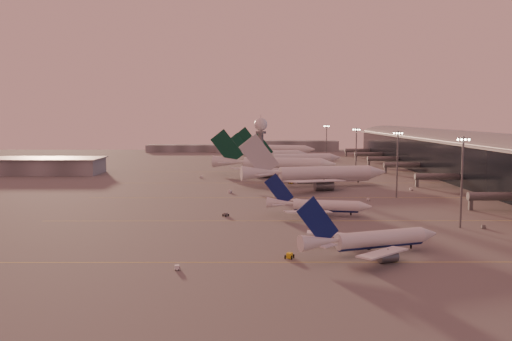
{
  "coord_description": "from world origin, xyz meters",
  "views": [
    {
      "loc": [
        1.53,
        -145.4,
        30.34
      ],
      "look_at": [
        2.44,
        71.82,
        8.56
      ],
      "focal_mm": 38.0,
      "sensor_mm": 36.0,
      "label": 1
    }
  ],
  "objects": [
    {
      "name": "greentail_a",
      "position": [
        12.06,
        134.77,
        4.2
      ],
      "size": [
        65.3,
        52.43,
        23.78
      ],
      "color": "silver",
      "rests_on": "ground"
    },
    {
      "name": "mast_b",
      "position": [
        55.0,
        55.0,
        13.74
      ],
      "size": [
        3.6,
        0.56,
        25.0
      ],
      "color": "slate",
      "rests_on": "ground"
    },
    {
      "name": "gsv_truck_d",
      "position": [
        -24.65,
        120.23,
        1.2
      ],
      "size": [
        4.23,
        6.16,
        2.35
      ],
      "color": "white",
      "rests_on": "ground"
    },
    {
      "name": "gsv_tug_hangar",
      "position": [
        43.13,
        145.12,
        0.45
      ],
      "size": [
        3.27,
        2.24,
        0.87
      ],
      "color": "yellow",
      "rests_on": "ground"
    },
    {
      "name": "gsv_catering_a",
      "position": [
        64.09,
        -1.26,
        1.95
      ],
      "size": [
        5.12,
        3.13,
        3.91
      ],
      "color": "#5D6062",
      "rests_on": "ground"
    },
    {
      "name": "narrowbody_near",
      "position": [
        27.31,
        -28.88,
        2.79
      ],
      "size": [
        33.79,
        26.48,
        13.78
      ],
      "color": "silver",
      "rests_on": "ground"
    },
    {
      "name": "widebody_white",
      "position": [
        28.4,
        86.89,
        4.03
      ],
      "size": [
        65.37,
        51.87,
        23.26
      ],
      "color": "silver",
      "rests_on": "ground"
    },
    {
      "name": "mast_c",
      "position": [
        50.0,
        110.0,
        13.74
      ],
      "size": [
        3.6,
        0.56,
        25.0
      ],
      "color": "slate",
      "rests_on": "ground"
    },
    {
      "name": "gsv_catering_b",
      "position": [
        66.45,
        74.97,
        2.03
      ],
      "size": [
        5.09,
        2.64,
        4.07
      ],
      "color": "white",
      "rests_on": "ground"
    },
    {
      "name": "greentail_b",
      "position": [
        27.01,
        179.3,
        3.7
      ],
      "size": [
        57.18,
        45.76,
        20.96
      ],
      "color": "silver",
      "rests_on": "ground"
    },
    {
      "name": "gsv_truck_a",
      "position": [
        -13.29,
        -40.6,
        1.03
      ],
      "size": [
        5.23,
        2.65,
        2.02
      ],
      "color": "white",
      "rests_on": "ground"
    },
    {
      "name": "taxiway_markings",
      "position": [
        30.0,
        56.0,
        0.01
      ],
      "size": [
        180.0,
        185.25,
        0.02
      ],
      "color": "#EAD952",
      "rests_on": "ground"
    },
    {
      "name": "greentail_d",
      "position": [
        18.79,
        269.89,
        3.93
      ],
      "size": [
        60.02,
        47.88,
        22.23
      ],
      "color": "silver",
      "rests_on": "ground"
    },
    {
      "name": "gsv_truck_c",
      "position": [
        -7.67,
        67.89,
        1.19
      ],
      "size": [
        5.23,
        5.76,
        2.32
      ],
      "color": "white",
      "rests_on": "ground"
    },
    {
      "name": "radar_tower",
      "position": [
        5.0,
        120.0,
        20.95
      ],
      "size": [
        6.4,
        6.4,
        31.1
      ],
      "color": "slate",
      "rests_on": "ground"
    },
    {
      "name": "gsv_tug_mid",
      "position": [
        -7.01,
        17.04,
        0.5
      ],
      "size": [
        3.89,
        3.8,
        0.97
      ],
      "color": "#5D6062",
      "rests_on": "ground"
    },
    {
      "name": "mast_d",
      "position": [
        48.0,
        200.0,
        13.74
      ],
      "size": [
        3.6,
        0.56,
        25.0
      ],
      "color": "slate",
      "rests_on": "ground"
    },
    {
      "name": "ground",
      "position": [
        0.0,
        0.0,
        0.0
      ],
      "size": [
        700.0,
        700.0,
        0.0
      ],
      "primitive_type": "plane",
      "color": "#555353",
      "rests_on": "ground"
    },
    {
      "name": "greentail_c",
      "position": [
        12.0,
        220.85,
        3.44
      ],
      "size": [
        53.55,
        43.04,
        19.47
      ],
      "color": "silver",
      "rests_on": "ground"
    },
    {
      "name": "gsv_tug_near",
      "position": [
        9.18,
        -32.07,
        0.58
      ],
      "size": [
        3.66,
        4.55,
        1.13
      ],
      "color": "yellow",
      "rests_on": "ground"
    },
    {
      "name": "mast_a",
      "position": [
        58.0,
        0.0,
        13.74
      ],
      "size": [
        3.6,
        0.56,
        25.0
      ],
      "color": "slate",
      "rests_on": "ground"
    },
    {
      "name": "hangar",
      "position": [
        -120.0,
        140.0,
        4.32
      ],
      "size": [
        82.0,
        27.0,
        8.5
      ],
      "color": "slate",
      "rests_on": "ground"
    },
    {
      "name": "distant_horizon",
      "position": [
        2.62,
        325.14,
        3.89
      ],
      "size": [
        165.0,
        37.5,
        9.0
      ],
      "color": "slate",
      "rests_on": "ground"
    },
    {
      "name": "gsv_truck_b",
      "position": [
        43.18,
        47.61,
        0.98
      ],
      "size": [
        4.8,
        1.91,
        1.92
      ],
      "color": "white",
      "rests_on": "ground"
    },
    {
      "name": "narrowbody_mid",
      "position": [
        21.36,
        18.06,
        2.6
      ],
      "size": [
        32.66,
        25.85,
        12.85
      ],
      "color": "silver",
      "rests_on": "ground"
    },
    {
      "name": "gsv_tug_far",
      "position": [
        18.29,
        96.5,
        0.58
      ],
      "size": [
        4.61,
        4.24,
        1.13
      ],
      "color": "yellow",
      "rests_on": "ground"
    },
    {
      "name": "terminal",
      "position": [
        107.88,
        110.09,
        10.52
      ],
      "size": [
        57.0,
        362.0,
        23.04
      ],
      "color": "black",
      "rests_on": "ground"
    }
  ]
}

